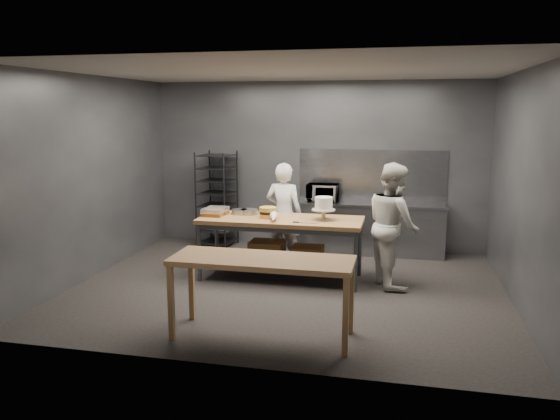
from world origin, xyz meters
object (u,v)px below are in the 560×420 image
chef_right (393,225)px  layer_cake (268,212)px  chef_behind (284,214)px  work_table (282,241)px  speed_rack (217,200)px  microwave (323,193)px  frosted_cake_stand (324,205)px  near_counter (262,266)px

chef_right → layer_cake: size_ratio=6.96×
chef_behind → work_table: bearing=107.9°
speed_rack → microwave: speed_rack is taller
frosted_cake_stand → layer_cake: frosted_cake_stand is taller
speed_rack → layer_cake: bearing=-51.0°
microwave → layer_cake: (-0.55, -1.80, -0.05)m
near_counter → chef_behind: size_ratio=1.20×
work_table → layer_cake: layer_cake is taller
chef_right → near_counter: bearing=125.3°
work_table → frosted_cake_stand: 0.83m
frosted_cake_stand → chef_behind: bearing=135.6°
work_table → chef_right: 1.63m
microwave → frosted_cake_stand: (0.27, -1.78, 0.09)m
near_counter → layer_cake: (-0.45, 2.11, 0.19)m
work_table → near_counter: bearing=-83.5°
microwave → work_table: bearing=-100.9°
work_table → microwave: 1.88m
frosted_cake_stand → speed_rack: bearing=142.4°
chef_right → microwave: 2.14m
chef_behind → chef_right: bearing=166.4°
work_table → layer_cake: (-0.21, -0.02, 0.43)m
frosted_cake_stand → layer_cake: size_ratio=1.34×
chef_right → frosted_cake_stand: (-0.99, -0.06, 0.25)m
speed_rack → chef_right: chef_right is taller
near_counter → speed_rack: size_ratio=1.14×
microwave → near_counter: bearing=-91.4°
speed_rack → microwave: bearing=2.4°
frosted_cake_stand → work_table: bearing=-180.0°
chef_right → frosted_cake_stand: size_ratio=5.20×
work_table → microwave: microwave is taller
work_table → chef_right: bearing=2.0°
chef_right → layer_cake: 1.82m
chef_behind → near_counter: bearing=105.2°
chef_right → microwave: bearing=13.4°
speed_rack → frosted_cake_stand: speed_rack is taller
chef_right → layer_cake: (-1.81, -0.07, 0.12)m
microwave → layer_cake: bearing=-107.0°
near_counter → frosted_cake_stand: size_ratio=5.88×
microwave → layer_cake: size_ratio=2.13×
work_table → frosted_cake_stand: frosted_cake_stand is taller
speed_rack → layer_cake: size_ratio=6.89×
speed_rack → chef_behind: speed_rack is taller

